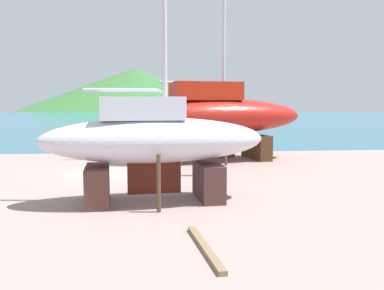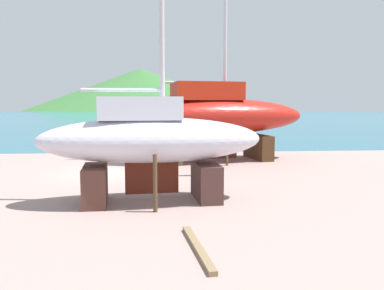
% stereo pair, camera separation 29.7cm
% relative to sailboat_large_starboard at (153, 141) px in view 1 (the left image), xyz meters
% --- Properties ---
extents(ground_plane, '(48.28, 48.28, 0.00)m').
position_rel_sailboat_large_starboard_xyz_m(ground_plane, '(-2.03, 0.34, -1.92)').
color(ground_plane, gray).
extents(sea_water, '(129.61, 100.77, 0.01)m').
position_rel_sailboat_large_starboard_xyz_m(sea_water, '(-2.03, 62.79, -1.92)').
color(sea_water, '#256B82').
rests_on(sea_water, ground).
extents(headland_hill, '(170.62, 170.62, 31.71)m').
position_rel_sailboat_large_starboard_xyz_m(headland_hill, '(-7.69, 148.79, -1.92)').
color(headland_hill, '#386D35').
rests_on(headland_hill, ground).
extents(sailboat_large_starboard, '(7.14, 2.96, 12.18)m').
position_rel_sailboat_large_starboard_xyz_m(sailboat_large_starboard, '(0.00, 0.00, 0.00)').
color(sailboat_large_starboard, '#4C2F2B').
rests_on(sailboat_large_starboard, ground).
extents(sailboat_mid_port, '(10.24, 5.00, 17.51)m').
position_rel_sailboat_large_starboard_xyz_m(sailboat_mid_port, '(3.15, 8.66, 0.48)').
color(sailboat_mid_port, '#4C301A').
rests_on(sailboat_mid_port, ground).
extents(worker, '(0.45, 0.26, 1.70)m').
position_rel_sailboat_large_starboard_xyz_m(worker, '(1.98, 4.32, -1.04)').
color(worker, '#316A4D').
rests_on(worker, ground).
extents(timber_short_cross, '(0.50, 2.72, 0.10)m').
position_rel_sailboat_large_starboard_xyz_m(timber_short_cross, '(1.09, -4.33, -1.87)').
color(timber_short_cross, olive).
rests_on(timber_short_cross, ground).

